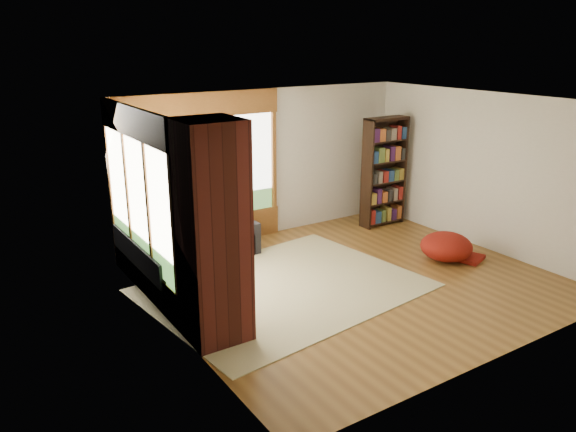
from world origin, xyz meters
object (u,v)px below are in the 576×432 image
brick_chimney (212,234)px  sectional_sofa (183,253)px  area_rug (284,288)px  dog_brindle (178,237)px  bookshelf (384,172)px  dog_tan (197,215)px  pouf (446,246)px

brick_chimney → sectional_sofa: (0.45, 2.05, -1.00)m
area_rug → dog_brindle: bearing=145.1°
area_rug → sectional_sofa: bearing=125.3°
bookshelf → dog_brindle: 4.40m
dog_brindle → dog_tan: bearing=-45.4°
sectional_sofa → dog_brindle: 0.73m
bookshelf → dog_tan: bearing=179.2°
dog_brindle → bookshelf: bearing=-85.5°
bookshelf → dog_tan: bookshelf is taller
brick_chimney → pouf: size_ratio=3.16×
pouf → dog_tan: 3.99m
dog_brindle → pouf: bearing=-111.7°
dog_brindle → brick_chimney: bearing=170.1°
dog_tan → dog_brindle: bearing=-139.5°
brick_chimney → sectional_sofa: bearing=77.7°
dog_tan → dog_brindle: (-0.58, -0.63, -0.05)m
brick_chimney → dog_tan: 2.36m
bookshelf → dog_tan: (-3.78, 0.05, -0.21)m
sectional_sofa → dog_tan: 0.61m
area_rug → dog_brindle: size_ratio=4.46×
area_rug → pouf: bearing=-10.1°
area_rug → pouf: size_ratio=4.52×
brick_chimney → bookshelf: (4.54, 2.12, -0.28)m
sectional_sofa → pouf: (3.73, -1.85, -0.07)m
brick_chimney → dog_tan: bearing=70.8°
bookshelf → pouf: size_ratio=2.48×
brick_chimney → bookshelf: size_ratio=1.27×
bookshelf → dog_brindle: size_ratio=2.45×
brick_chimney → area_rug: brick_chimney is taller
brick_chimney → dog_brindle: (0.18, 1.54, -0.54)m
sectional_sofa → bookshelf: bookshelf is taller
pouf → dog_tan: bearing=149.9°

